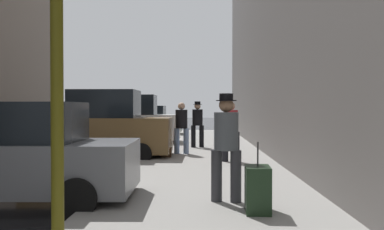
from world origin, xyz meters
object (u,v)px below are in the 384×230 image
Objects in this scene: pedestrian_in_red_jacket at (231,128)px; pedestrian_in_jeans at (181,125)px; pedestrian_with_fedora at (197,122)px; parked_bronze_suv at (100,128)px; parked_white_van at (129,122)px; rolling_suitcase at (258,189)px; duffel_bag at (167,152)px; fire_hydrant at (164,138)px; parked_dark_green_sedan at (146,122)px; pedestrian_with_beanie at (226,142)px; parked_gray_coupe at (15,157)px.

pedestrian_in_red_jacket and pedestrian_in_jeans have the same top height.
parked_bronze_suv is at bearing -136.39° from pedestrian_with_fedora.
parked_white_van reaches higher than rolling_suitcase.
duffel_bag is (2.13, -0.20, -0.74)m from parked_bronze_suv.
duffel_bag is (-1.92, 7.06, -0.20)m from rolling_suitcase.
rolling_suitcase is (-0.02, -5.88, -0.61)m from pedestrian_in_red_jacket.
parked_bronze_suv is 5.41m from parked_white_van.
fire_hydrant is at bearing -54.68° from parked_white_van.
pedestrian_in_red_jacket is at bearing -31.40° from duffel_bag.
parked_dark_green_sedan is (0.00, 5.93, -0.18)m from parked_white_van.
pedestrian_in_red_jacket reaches higher than duffel_bag.
parked_white_van is 2.59× the size of pedestrian_with_beanie.
parked_white_van is 2.59× the size of pedestrian_with_fedora.
parked_dark_green_sedan is 18.28m from pedestrian_with_beanie.
rolling_suitcase is 7.32m from duffel_bag.
pedestrian_with_beanie is at bearing -79.08° from fire_hydrant.
parked_gray_coupe is at bearing 175.52° from pedestrian_with_beanie.
parked_bronze_suv is 2.65m from pedestrian_in_jeans.
rolling_suitcase is (4.05, -0.97, -0.36)m from parked_gray_coupe.
parked_bronze_suv is 2.70× the size of pedestrian_in_jeans.
parked_dark_green_sedan is 10.98m from pedestrian_in_jeans.
pedestrian_with_beanie is at bearing -73.17° from parked_white_van.
pedestrian_with_fedora reaches higher than pedestrian_in_red_jacket.
rolling_suitcase is at bearing -74.80° from duffel_bag.
pedestrian_with_fedora is at bearing -69.86° from parked_dark_green_sedan.
fire_hydrant is (1.80, 9.16, -0.35)m from parked_gray_coupe.
parked_bronze_suv is at bearing -122.21° from fire_hydrant.
parked_white_van is at bearing 90.00° from parked_bronze_suv.
parked_dark_green_sedan is 11.75m from duffel_bag.
parked_gray_coupe is 9.34m from fire_hydrant.
rolling_suitcase is at bearing -13.44° from parked_gray_coupe.
pedestrian_with_beanie is 5.21m from pedestrian_in_red_jacket.
parked_dark_green_sedan is at bearing 110.14° from pedestrian_with_fedora.
parked_gray_coupe is 2.38× the size of pedestrian_with_fedora.
parked_bronze_suv reaches higher than pedestrian_with_fedora.
pedestrian_with_beanie is 1.04× the size of pedestrian_in_red_jacket.
pedestrian_in_jeans is 8.09m from rolling_suitcase.
pedestrian_with_beanie reaches higher than duffel_bag.
pedestrian_with_fedora is at bearing 73.19° from duffel_bag.
pedestrian_in_red_jacket is (0.44, 5.19, -0.03)m from pedestrian_with_beanie.
parked_gray_coupe is 17.63m from parked_dark_green_sedan.
duffel_bag is (-1.93, 1.18, -0.81)m from pedestrian_in_red_jacket.
rolling_suitcase is (2.25, -10.13, -0.01)m from fire_hydrant.
pedestrian_with_fedora is 3.39m from duffel_bag.
duffel_bag is at bearing -69.19° from parked_white_van.
parked_gray_coupe is at bearing 166.56° from rolling_suitcase.
parked_dark_green_sedan reaches higher than duffel_bag.
parked_bronze_suv is 2.60× the size of pedestrian_with_beanie.
pedestrian_with_fedora reaches higher than parked_dark_green_sedan.
pedestrian_with_beanie is 1.04× the size of pedestrian_in_jeans.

